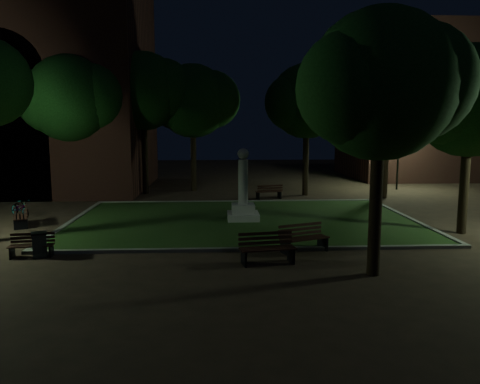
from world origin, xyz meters
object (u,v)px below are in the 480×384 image
Objects in this scene: bench_near_left at (267,249)px; bench_near_right at (303,239)px; bench_far_side at (269,192)px; monument at (243,200)px; bench_west_near at (32,246)px; trash_bin at (40,245)px; bicycle at (20,208)px; bench_left_side at (22,217)px.

bench_near_right is (1.39, 1.30, -0.01)m from bench_near_left.
bench_near_left is at bearing 69.94° from bench_far_side.
monument reaches higher than bench_west_near.
bench_near_right is at bearing 1.63° from trash_bin.
trash_bin is (-6.98, -5.48, -0.54)m from monument.
bicycle is (-3.45, 6.97, 0.00)m from trash_bin.
trash_bin is at bearing 162.54° from bench_near_left.
bench_near_left is at bearing -15.07° from bench_west_near.
bench_near_left is 13.46m from bicycle.
trash_bin is 0.52× the size of bicycle.
bench_near_right is at bearing 76.03° from bench_far_side.
bench_left_side reaches higher than trash_bin.
monument is 2.23× the size of bench_west_near.
monument reaches higher than bench_left_side.
bench_west_near is at bearing 159.75° from bench_near_right.
bench_near_left is 2.20× the size of trash_bin.
bench_near_right is 11.55m from bench_far_side.
bench_near_left reaches higher than bicycle.
monument is at bearing -56.09° from bicycle.
monument is 8.89m from trash_bin.
monument reaches higher than trash_bin.
monument is 1.76× the size of bench_near_left.
bench_west_near is 0.90× the size of bicycle.
bench_far_side is at bearing -26.57° from bicycle.
trash_bin is (0.27, -0.06, 0.06)m from bench_west_near.
bench_west_near is at bearing 38.76° from bench_far_side.
bench_near_left is 7.71m from bench_west_near.
bench_west_near is 0.87× the size of bench_left_side.
bench_west_near is 0.88× the size of bench_far_side.
bicycle is (-0.92, 2.10, 0.02)m from bench_left_side.
bench_left_side is (-11.27, 4.62, -0.04)m from bench_near_right.
bench_near_right is 8.74m from trash_bin.
bench_west_near is (-9.01, -0.19, -0.08)m from bench_near_right.
trash_bin is (-8.74, -0.25, -0.02)m from bench_near_right.
bench_near_right is at bearing 33.89° from bench_near_left.
trash_bin is (-7.35, 1.05, -0.03)m from bench_near_left.
trash_bin reaches higher than bench_west_near.
bench_far_side is 13.23m from bicycle.
monument is 5.55m from bench_near_right.
bench_near_right reaches higher than bench_far_side.
bench_left_side is at bearing 136.26° from bench_near_right.
bench_near_right reaches higher than bench_west_near.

